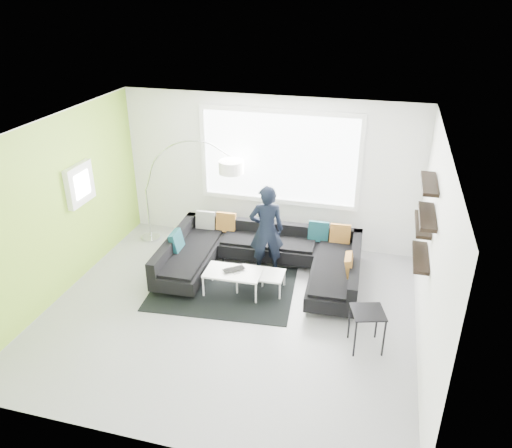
{
  "coord_description": "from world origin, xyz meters",
  "views": [
    {
      "loc": [
        2.01,
        -5.94,
        4.55
      ],
      "look_at": [
        0.19,
        0.9,
        1.1
      ],
      "focal_mm": 35.0,
      "sensor_mm": 36.0,
      "label": 1
    }
  ],
  "objects_px": {
    "person": "(266,230)",
    "laptop": "(235,271)",
    "coffee_table": "(247,281)",
    "side_table": "(366,329)",
    "arc_lamp": "(146,190)",
    "sectional_sofa": "(261,261)"
  },
  "relations": [
    {
      "from": "person",
      "to": "laptop",
      "type": "distance_m",
      "value": 0.92
    },
    {
      "from": "coffee_table",
      "to": "side_table",
      "type": "relative_size",
      "value": 1.98
    },
    {
      "from": "side_table",
      "to": "sectional_sofa",
      "type": "bearing_deg",
      "value": 142.69
    },
    {
      "from": "sectional_sofa",
      "to": "arc_lamp",
      "type": "relative_size",
      "value": 1.62
    },
    {
      "from": "laptop",
      "to": "arc_lamp",
      "type": "bearing_deg",
      "value": 109.43
    },
    {
      "from": "arc_lamp",
      "to": "coffee_table",
      "type": "bearing_deg",
      "value": -27.83
    },
    {
      "from": "coffee_table",
      "to": "side_table",
      "type": "height_order",
      "value": "side_table"
    },
    {
      "from": "coffee_table",
      "to": "person",
      "type": "height_order",
      "value": "person"
    },
    {
      "from": "coffee_table",
      "to": "side_table",
      "type": "bearing_deg",
      "value": -26.75
    },
    {
      "from": "person",
      "to": "laptop",
      "type": "height_order",
      "value": "person"
    },
    {
      "from": "side_table",
      "to": "person",
      "type": "bearing_deg",
      "value": 138.57
    },
    {
      "from": "person",
      "to": "coffee_table",
      "type": "bearing_deg",
      "value": 58.35
    },
    {
      "from": "arc_lamp",
      "to": "side_table",
      "type": "relative_size",
      "value": 3.49
    },
    {
      "from": "sectional_sofa",
      "to": "laptop",
      "type": "relative_size",
      "value": 7.93
    },
    {
      "from": "arc_lamp",
      "to": "laptop",
      "type": "xyz_separation_m",
      "value": [
        2.16,
        -1.37,
        -0.63
      ]
    },
    {
      "from": "coffee_table",
      "to": "arc_lamp",
      "type": "height_order",
      "value": "arc_lamp"
    },
    {
      "from": "sectional_sofa",
      "to": "laptop",
      "type": "bearing_deg",
      "value": -118.69
    },
    {
      "from": "sectional_sofa",
      "to": "arc_lamp",
      "type": "bearing_deg",
      "value": 159.74
    },
    {
      "from": "sectional_sofa",
      "to": "person",
      "type": "bearing_deg",
      "value": 74.89
    },
    {
      "from": "sectional_sofa",
      "to": "person",
      "type": "relative_size",
      "value": 2.08
    },
    {
      "from": "laptop",
      "to": "coffee_table",
      "type": "bearing_deg",
      "value": -14.03
    },
    {
      "from": "side_table",
      "to": "laptop",
      "type": "bearing_deg",
      "value": 158.63
    }
  ]
}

